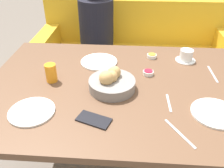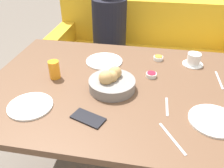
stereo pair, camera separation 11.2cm
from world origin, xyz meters
name	(u,v)px [view 1 (the left image)]	position (x,y,z in m)	size (l,w,h in m)	color
dining_table	(121,97)	(0.00, 0.00, 0.69)	(1.49, 1.02, 0.78)	brown
couch	(135,59)	(0.10, 1.19, 0.33)	(1.89, 0.70, 0.90)	gold
seated_person	(97,49)	(-0.27, 1.04, 0.50)	(0.32, 0.41, 1.17)	#23232D
bread_basket	(111,82)	(-0.05, -0.05, 0.82)	(0.24, 0.24, 0.12)	gray
plate_near_left	(32,111)	(-0.40, -0.27, 0.78)	(0.21, 0.21, 0.01)	white
plate_near_right	(215,113)	(0.44, -0.22, 0.78)	(0.22, 0.22, 0.01)	white
plate_far_center	(99,62)	(-0.15, 0.24, 0.78)	(0.23, 0.23, 0.01)	white
juice_glass	(51,73)	(-0.39, 0.01, 0.83)	(0.06, 0.06, 0.10)	orange
coffee_cup	(186,56)	(0.40, 0.30, 0.81)	(0.13, 0.13, 0.07)	white
jam_bowl_berry	(148,73)	(0.15, 0.11, 0.79)	(0.06, 0.06, 0.03)	white
jam_bowl_honey	(152,56)	(0.18, 0.33, 0.79)	(0.06, 0.06, 0.03)	white
fork_silver	(180,133)	(0.25, -0.36, 0.78)	(0.11, 0.16, 0.00)	#B7B7BC
knife_silver	(213,74)	(0.52, 0.14, 0.78)	(0.01, 0.19, 0.00)	#B7B7BC
spoon_coffee	(169,103)	(0.23, -0.15, 0.78)	(0.01, 0.14, 0.00)	#B7B7BC
cell_phone	(94,120)	(-0.11, -0.30, 0.78)	(0.17, 0.12, 0.01)	black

